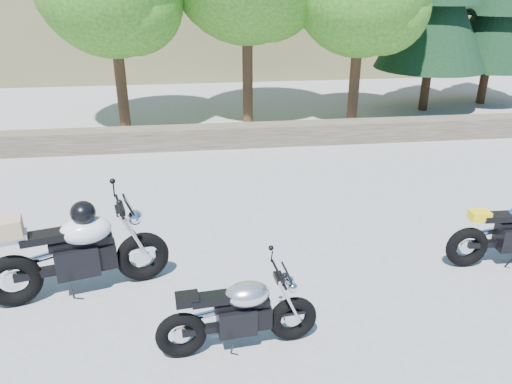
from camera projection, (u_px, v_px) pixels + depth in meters
ground at (251, 270)px, 6.99m from camera, size 90.00×90.00×0.00m
stone_wall at (224, 136)px, 11.88m from camera, size 22.00×0.55×0.50m
silver_bike at (239, 314)px, 5.39m from camera, size 1.80×0.57×0.90m
white_bike at (77, 250)px, 6.27m from camera, size 2.26×0.86×1.27m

